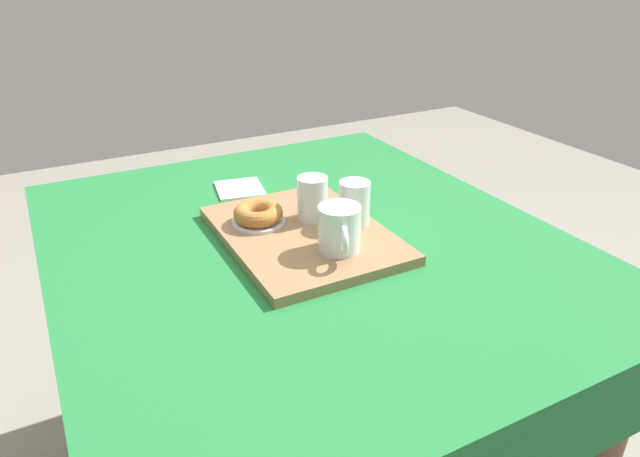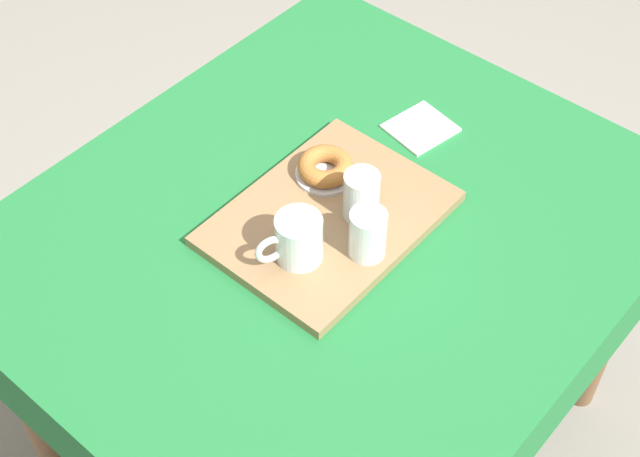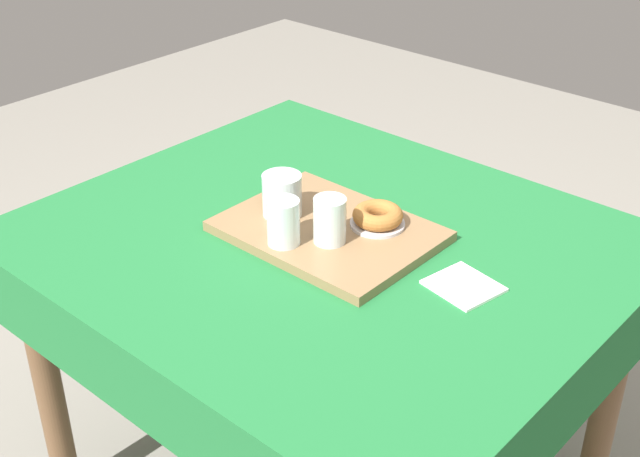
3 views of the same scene
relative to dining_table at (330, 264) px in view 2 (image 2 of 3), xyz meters
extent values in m
plane|color=gray|center=(0.00, 0.00, -0.65)|extent=(6.00, 6.00, 0.00)
cube|color=#1E6B33|center=(0.00, 0.00, 0.10)|extent=(1.17, 1.01, 0.03)
cube|color=#1E6B33|center=(0.00, -0.50, 0.02)|extent=(1.17, 0.01, 0.14)
cube|color=#1E6B33|center=(0.00, 0.50, 0.02)|extent=(1.17, 0.01, 0.14)
cube|color=#1E6B33|center=(0.58, 0.00, 0.02)|extent=(0.01, 1.01, 0.14)
cylinder|color=brown|center=(0.49, -0.41, -0.28)|extent=(0.06, 0.06, 0.74)
cylinder|color=brown|center=(-0.49, 0.41, -0.28)|extent=(0.06, 0.06, 0.74)
cylinder|color=brown|center=(0.49, 0.41, -0.28)|extent=(0.06, 0.06, 0.74)
cube|color=olive|center=(0.00, 0.01, 0.12)|extent=(0.42, 0.31, 0.02)
cylinder|color=silver|center=(-0.11, -0.02, 0.18)|extent=(0.08, 0.08, 0.09)
cylinder|color=#84380F|center=(-0.11, -0.02, 0.17)|extent=(0.07, 0.07, 0.06)
torus|color=silver|center=(-0.16, 0.00, 0.18)|extent=(0.06, 0.03, 0.06)
cylinder|color=silver|center=(0.04, -0.04, 0.18)|extent=(0.07, 0.07, 0.09)
cylinder|color=silver|center=(0.04, -0.04, 0.16)|extent=(0.06, 0.06, 0.05)
cylinder|color=silver|center=(-0.02, -0.10, 0.18)|extent=(0.07, 0.07, 0.09)
cylinder|color=silver|center=(-0.02, -0.10, 0.17)|extent=(0.06, 0.06, 0.05)
cylinder|color=silver|center=(0.07, 0.08, 0.14)|extent=(0.11, 0.11, 0.01)
torus|color=#A3662D|center=(0.07, 0.08, 0.16)|extent=(0.10, 0.10, 0.03)
cube|color=white|center=(0.31, 0.03, 0.12)|extent=(0.14, 0.13, 0.01)
camera|label=1|loc=(-0.95, 0.47, 0.67)|focal=32.06mm
camera|label=2|loc=(-0.86, -0.71, 1.36)|focal=51.50mm
camera|label=3|loc=(0.98, -1.13, 1.00)|focal=47.58mm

